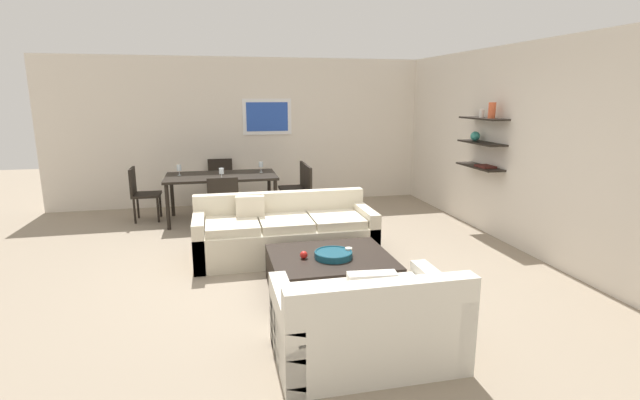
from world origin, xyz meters
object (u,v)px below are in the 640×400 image
at_px(dining_chair_foot, 223,202).
at_px(dining_chair_right_far, 297,184).
at_px(dining_chair_head, 221,180).
at_px(dining_table, 221,179).
at_px(wine_glass_foot, 221,171).
at_px(sofa_beige, 284,234).
at_px(coffee_table, 330,273).
at_px(candle_jar, 349,251).
at_px(decorative_bowl, 333,254).
at_px(wine_glass_left_far, 179,168).
at_px(loveseat_white, 367,324).
at_px(wine_glass_right_far, 261,165).
at_px(apple_on_coffee_table, 304,255).
at_px(dining_chair_left_far, 141,191).
at_px(dining_chair_right_near, 302,189).

relative_size(dining_chair_foot, dining_chair_right_far, 1.00).
bearing_deg(dining_chair_head, dining_table, -90.00).
xyz_separation_m(dining_chair_head, wine_glass_foot, (-0.00, -1.34, 0.37)).
relative_size(sofa_beige, coffee_table, 1.79).
bearing_deg(candle_jar, wine_glass_foot, 114.01).
height_order(dining_table, dining_chair_foot, dining_chair_foot).
xyz_separation_m(coffee_table, dining_chair_head, (-1.05, 4.10, 0.31)).
xyz_separation_m(decorative_bowl, dining_chair_head, (-1.06, 4.16, 0.09)).
height_order(sofa_beige, wine_glass_foot, wine_glass_foot).
bearing_deg(coffee_table, wine_glass_left_far, 117.25).
bearing_deg(loveseat_white, coffee_table, 87.85).
distance_m(dining_table, wine_glass_right_far, 0.70).
bearing_deg(wine_glass_foot, apple_on_coffee_table, -74.76).
bearing_deg(decorative_bowl, wine_glass_left_far, 117.03).
relative_size(coffee_table, dining_chair_foot, 1.43).
relative_size(apple_on_coffee_table, dining_table, 0.04).
xyz_separation_m(sofa_beige, wine_glass_left_far, (-1.39, 2.16, 0.58)).
distance_m(dining_table, wine_glass_left_far, 0.70).
height_order(dining_chair_foot, wine_glass_right_far, wine_glass_right_far).
relative_size(coffee_table, dining_chair_head, 1.43).
bearing_deg(dining_table, coffee_table, -71.89).
relative_size(sofa_beige, apple_on_coffee_table, 28.39).
relative_size(dining_table, dining_chair_left_far, 2.02).
xyz_separation_m(candle_jar, wine_glass_left_far, (-1.90, 3.34, 0.45)).
bearing_deg(loveseat_white, wine_glass_right_far, 94.04).
height_order(loveseat_white, wine_glass_foot, wine_glass_foot).
xyz_separation_m(dining_chair_foot, wine_glass_right_far, (0.66, 1.03, 0.37)).
bearing_deg(wine_glass_left_far, dining_chair_right_far, 2.94).
bearing_deg(dining_table, apple_on_coffee_table, -76.75).
xyz_separation_m(loveseat_white, dining_chair_left_far, (-2.29, 4.78, 0.21)).
xyz_separation_m(wine_glass_left_far, wine_glass_foot, (0.66, -0.56, 0.01)).
relative_size(dining_chair_left_far, dining_chair_right_near, 1.00).
height_order(coffee_table, dining_chair_left_far, dining_chair_left_far).
relative_size(apple_on_coffee_table, dining_chair_head, 0.09).
relative_size(dining_table, dining_chair_head, 2.02).
distance_m(candle_jar, wine_glass_foot, 3.08).
bearing_deg(dining_chair_head, decorative_bowl, -75.71).
bearing_deg(dining_chair_right_far, dining_table, -170.20).
xyz_separation_m(apple_on_coffee_table, dining_chair_foot, (-0.76, 2.31, 0.08)).
distance_m(candle_jar, dining_chair_foot, 2.62).
height_order(decorative_bowl, dining_chair_right_near, dining_chair_right_near).
relative_size(dining_chair_right_near, wine_glass_right_far, 4.93).
distance_m(sofa_beige, dining_chair_right_far, 2.34).
bearing_deg(loveseat_white, dining_chair_foot, 105.24).
height_order(candle_jar, wine_glass_right_far, wine_glass_right_far).
relative_size(apple_on_coffee_table, wine_glass_foot, 0.44).
distance_m(dining_table, dining_chair_right_near, 1.33).
bearing_deg(dining_table, dining_chair_right_near, -9.80).
height_order(dining_chair_head, dining_chair_right_near, same).
height_order(loveseat_white, dining_chair_right_far, dining_chair_right_far).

